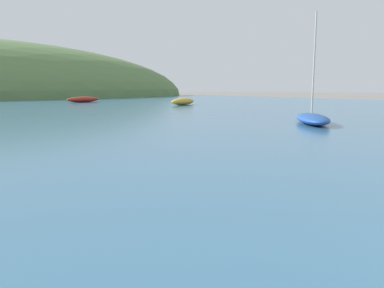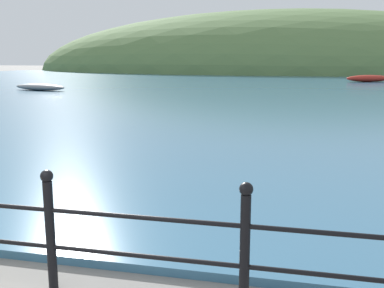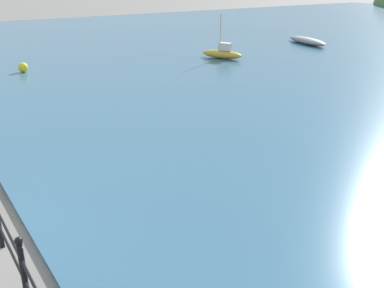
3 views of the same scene
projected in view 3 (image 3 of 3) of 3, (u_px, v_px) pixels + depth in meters
name	position (u px, v px, depth m)	size (l,w,h in m)	color
boat_mid_harbor	(222.00, 53.00, 25.13)	(2.50, 1.69, 2.42)	gold
boat_twin_mast	(307.00, 41.00, 30.23)	(4.11, 1.85, 0.42)	gray
mooring_buoy	(23.00, 67.00, 21.75)	(0.47, 0.47, 0.47)	yellow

